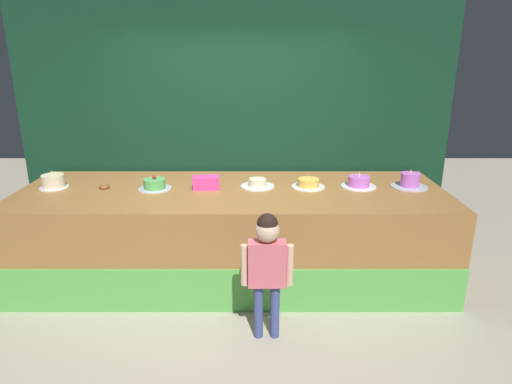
% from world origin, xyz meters
% --- Properties ---
extents(ground_plane, '(12.00, 12.00, 0.00)m').
position_xyz_m(ground_plane, '(0.00, 0.00, 0.00)').
color(ground_plane, '#ADA38E').
extents(stage_platform, '(4.19, 1.42, 0.93)m').
position_xyz_m(stage_platform, '(0.00, 0.70, 0.46)').
color(stage_platform, '#9E6B38').
rests_on(stage_platform, ground_plane).
extents(curtain_backdrop, '(4.80, 0.08, 3.13)m').
position_xyz_m(curtain_backdrop, '(0.00, 1.50, 1.57)').
color(curtain_backdrop, '#113823').
rests_on(curtain_backdrop, ground_plane).
extents(child_figure, '(0.41, 0.19, 1.07)m').
position_xyz_m(child_figure, '(0.32, -0.37, 0.69)').
color(child_figure, '#3F4C8C').
rests_on(child_figure, ground_plane).
extents(pink_box, '(0.27, 0.17, 0.13)m').
position_xyz_m(pink_box, '(-0.25, 0.73, 0.99)').
color(pink_box, '#EE409F').
rests_on(pink_box, stage_platform).
extents(donut, '(0.10, 0.10, 0.03)m').
position_xyz_m(donut, '(-1.27, 0.74, 0.94)').
color(donut, brown).
rests_on(donut, stage_platform).
extents(cake_far_left, '(0.28, 0.28, 0.18)m').
position_xyz_m(cake_far_left, '(-1.78, 0.76, 0.99)').
color(cake_far_left, silver).
rests_on(cake_far_left, stage_platform).
extents(cake_left, '(0.33, 0.33, 0.14)m').
position_xyz_m(cake_left, '(-0.76, 0.71, 0.98)').
color(cake_left, silver).
rests_on(cake_left, stage_platform).
extents(cake_center_left, '(0.34, 0.34, 0.08)m').
position_xyz_m(cake_center_left, '(0.25, 0.80, 0.96)').
color(cake_center_left, white).
rests_on(cake_center_left, stage_platform).
extents(cake_center_right, '(0.33, 0.33, 0.13)m').
position_xyz_m(cake_center_right, '(0.76, 0.78, 0.97)').
color(cake_center_right, white).
rests_on(cake_center_right, stage_platform).
extents(cake_right, '(0.35, 0.35, 0.16)m').
position_xyz_m(cake_right, '(1.27, 0.79, 0.98)').
color(cake_right, white).
rests_on(cake_right, stage_platform).
extents(cake_far_right, '(0.36, 0.36, 0.19)m').
position_xyz_m(cake_far_right, '(1.78, 0.78, 0.99)').
color(cake_far_right, silver).
rests_on(cake_far_right, stage_platform).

